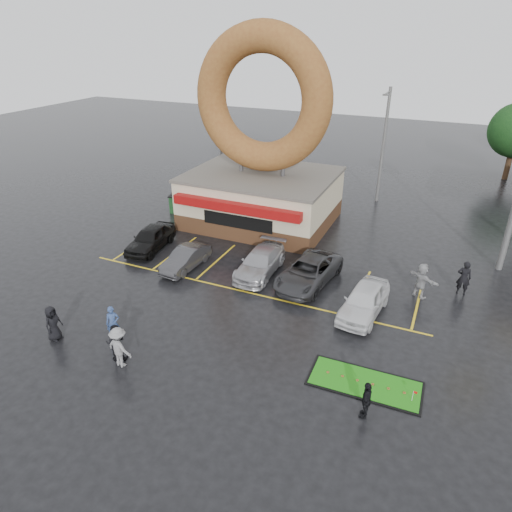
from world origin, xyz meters
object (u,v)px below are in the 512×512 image
at_px(car_dgrey, 186,259).
at_px(putting_green, 365,383).
at_px(car_black, 150,238).
at_px(streetlight_left, 220,131).
at_px(streetlight_mid, 383,143).
at_px(person_cameraman, 366,400).
at_px(car_white, 364,301).
at_px(donut_shop, 262,163).
at_px(car_silver, 260,262).
at_px(person_blue, 113,323).
at_px(car_grey, 308,272).
at_px(dumpster, 183,204).

height_order(car_dgrey, putting_green, car_dgrey).
xyz_separation_m(car_black, putting_green, (15.46, -6.92, -0.72)).
xyz_separation_m(streetlight_left, streetlight_mid, (14.00, 1.00, 0.00)).
distance_m(person_cameraman, putting_green, 1.90).
distance_m(car_white, person_cameraman, 6.96).
height_order(car_black, putting_green, car_black).
distance_m(donut_shop, car_silver, 8.73).
bearing_deg(car_black, person_blue, -70.11).
bearing_deg(donut_shop, person_cameraman, -55.02).
bearing_deg(car_black, car_grey, -5.93).
bearing_deg(dumpster, putting_green, -51.39).
relative_size(car_black, car_silver, 0.93).
distance_m(car_grey, dumpster, 14.07).
relative_size(streetlight_mid, person_cameraman, 5.66).
distance_m(car_black, car_grey, 10.76).
relative_size(streetlight_mid, car_grey, 1.74).
xyz_separation_m(streetlight_mid, person_cameraman, (4.06, -23.76, -3.99)).
distance_m(streetlight_left, car_silver, 17.88).
bearing_deg(car_black, car_silver, -6.12).
relative_size(streetlight_mid, car_silver, 1.89).
xyz_separation_m(car_black, person_blue, (4.11, -8.62, 0.10)).
height_order(donut_shop, streetlight_left, donut_shop).
distance_m(car_silver, person_blue, 9.31).
height_order(car_grey, dumpster, car_grey).
bearing_deg(car_silver, car_black, 178.05).
bearing_deg(car_grey, car_black, -172.63).
height_order(streetlight_left, streetlight_mid, same).
bearing_deg(donut_shop, car_silver, -67.13).
bearing_deg(car_black, car_white, -12.96).
xyz_separation_m(donut_shop, putting_green, (10.73, -14.10, -4.43)).
bearing_deg(car_white, person_blue, -140.37).
distance_m(car_grey, person_blue, 10.84).
height_order(car_silver, car_white, car_white).
height_order(streetlight_mid, dumpster, streetlight_mid).
xyz_separation_m(streetlight_mid, putting_green, (3.73, -22.05, -4.75)).
distance_m(streetlight_left, dumpster, 8.66).
distance_m(streetlight_mid, car_silver, 16.23).
distance_m(car_black, car_silver, 7.80).
xyz_separation_m(donut_shop, person_cameraman, (11.06, -15.81, -3.67)).
relative_size(car_silver, person_cameraman, 2.99).
height_order(car_silver, dumpster, car_silver).
height_order(donut_shop, person_blue, donut_shop).
xyz_separation_m(donut_shop, streetlight_mid, (7.00, 7.95, 0.32)).
bearing_deg(donut_shop, streetlight_mid, 48.62).
bearing_deg(streetlight_mid, putting_green, -80.41).
xyz_separation_m(donut_shop, streetlight_left, (-7.00, 6.95, 0.32)).
distance_m(car_dgrey, car_white, 10.81).
relative_size(person_blue, dumpster, 0.95).
relative_size(car_white, person_cameraman, 2.76).
xyz_separation_m(donut_shop, car_silver, (3.06, -7.25, -3.77)).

